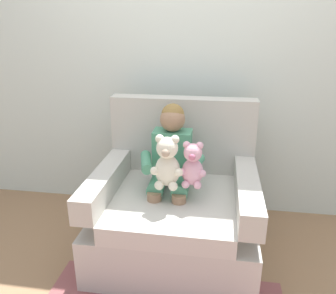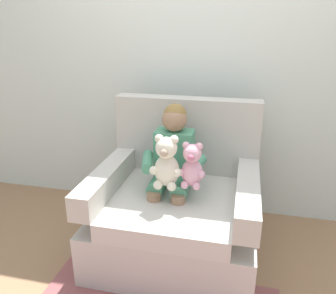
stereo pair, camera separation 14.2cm
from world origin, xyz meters
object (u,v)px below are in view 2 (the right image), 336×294
Objects in this scene: seated_child at (172,160)px; plush_cream at (166,163)px; armchair at (177,210)px; plush_pink at (192,166)px.

plush_cream is (0.01, -0.20, 0.06)m from seated_child.
seated_child is 0.20m from plush_cream.
plush_pink is at bearing -46.66° from armchair.
plush_pink is at bearing -42.10° from seated_child.
armchair is 0.43m from plush_pink.
plush_pink is at bearing 26.47° from plush_cream.
plush_pink is (0.12, -0.13, 0.40)m from armchair.
armchair reaches higher than plush_pink.
plush_cream is 0.16m from plush_pink.
plush_cream is (-0.04, -0.16, 0.42)m from armchair.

